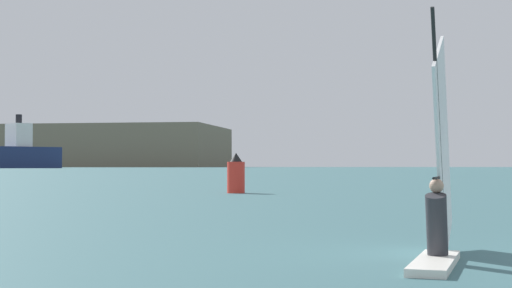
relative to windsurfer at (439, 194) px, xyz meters
name	(u,v)px	position (x,y,z in m)	size (l,w,h in m)	color
windsurfer	(439,194)	(0.00, 0.00, 0.00)	(2.14, 3.95, 4.10)	white
channel_buoy	(236,175)	(0.03, 30.72, -0.05)	(0.97, 0.97, 2.22)	red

